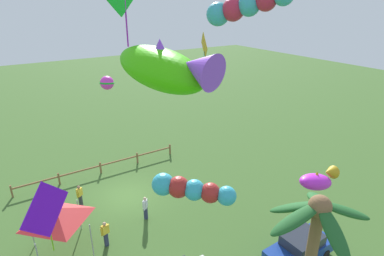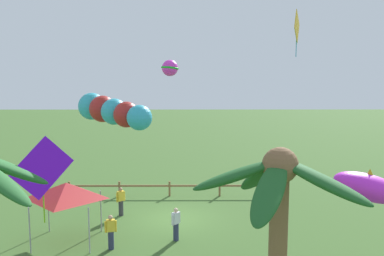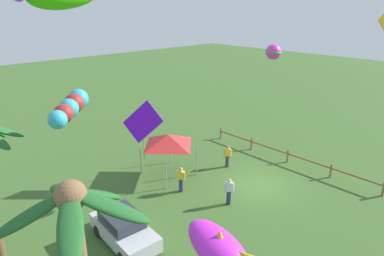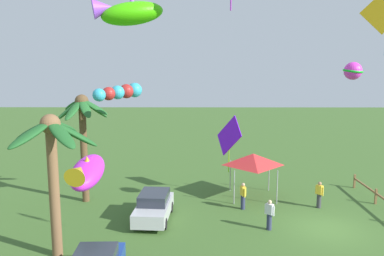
# 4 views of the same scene
# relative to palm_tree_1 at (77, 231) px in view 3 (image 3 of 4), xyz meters

# --- Properties ---
(ground_plane) EXTENTS (120.00, 120.00, 0.00)m
(ground_plane) POSITION_rel_palm_tree_1_xyz_m (2.90, -12.89, -4.76)
(ground_plane) COLOR #3D6028
(palm_tree_1) EXTENTS (4.19, 3.98, 6.32)m
(palm_tree_1) POSITION_rel_palm_tree_1_xyz_m (0.00, 0.00, 0.00)
(palm_tree_1) COLOR brown
(palm_tree_1) RESTS_ON ground
(rail_fence) EXTENTS (12.80, 0.12, 0.95)m
(rail_fence) POSITION_rel_palm_tree_1_xyz_m (3.41, -17.08, -4.16)
(rail_fence) COLOR brown
(rail_fence) RESTS_ON ground
(parked_car_0) EXTENTS (4.01, 1.97, 1.51)m
(parked_car_0) POSITION_rel_palm_tree_1_xyz_m (4.07, -3.82, -4.01)
(parked_car_0) COLOR #BCBCC1
(parked_car_0) RESTS_ON ground
(spectator_0) EXTENTS (0.46, 0.41, 1.59)m
(spectator_0) POSITION_rel_palm_tree_1_xyz_m (5.92, -13.41, -3.95)
(spectator_0) COLOR #38383D
(spectator_0) RESTS_ON ground
(spectator_1) EXTENTS (0.42, 0.44, 1.59)m
(spectator_1) POSITION_rel_palm_tree_1_xyz_m (2.77, -9.86, -3.95)
(spectator_1) COLOR #2D3351
(spectator_1) RESTS_ON ground
(spectator_2) EXTENTS (0.53, 0.32, 1.59)m
(spectator_2) POSITION_rel_palm_tree_1_xyz_m (5.67, -8.88, -3.95)
(spectator_2) COLOR #2D3351
(spectator_2) RESTS_ON ground
(festival_tent) EXTENTS (2.86, 2.86, 2.85)m
(festival_tent) POSITION_rel_palm_tree_1_xyz_m (7.83, -9.75, -2.29)
(festival_tent) COLOR #9E9EA3
(festival_tent) RESTS_ON ground
(kite_fish_0) EXTENTS (2.54, 1.15, 1.33)m
(kite_fish_0) POSITION_rel_palm_tree_1_xyz_m (-3.25, -2.32, -0.03)
(kite_fish_0) COLOR #CD29DC
(kite_tube_2) EXTENTS (2.30, 2.29, 0.88)m
(kite_tube_2) POSITION_rel_palm_tree_1_xyz_m (4.30, -2.11, 2.19)
(kite_tube_2) COLOR #31A7C5
(kite_diamond_4) EXTENTS (2.39, 1.37, 3.75)m
(kite_diamond_4) POSITION_rel_palm_tree_1_xyz_m (8.40, -8.26, -0.91)
(kite_diamond_4) COLOR #690FE5
(kite_ball_6) EXTENTS (1.36, 1.36, 0.87)m
(kite_ball_6) POSITION_rel_palm_tree_1_xyz_m (3.19, -13.82, 3.31)
(kite_ball_6) COLOR #EA35CC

